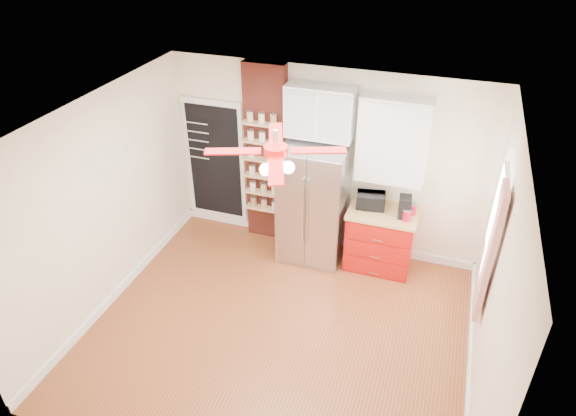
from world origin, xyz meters
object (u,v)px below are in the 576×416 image
(ceiling_fan, at_px, (276,151))
(toaster_oven, at_px, (371,201))
(fridge, at_px, (313,203))
(pantry_jar_oats, at_px, (251,151))
(coffee_maker, at_px, (405,207))
(canister_left, at_px, (407,215))
(red_cabinet, at_px, (380,239))

(ceiling_fan, xyz_separation_m, toaster_oven, (0.73, 1.74, -1.42))
(fridge, xyz_separation_m, pantry_jar_oats, (-0.98, 0.17, 0.57))
(ceiling_fan, relative_size, pantry_jar_oats, 9.69)
(ceiling_fan, height_order, coffee_maker, ceiling_fan)
(fridge, height_order, ceiling_fan, ceiling_fan)
(toaster_oven, xyz_separation_m, coffee_maker, (0.47, -0.09, 0.04))
(canister_left, bearing_deg, fridge, 177.27)
(toaster_oven, relative_size, coffee_maker, 1.29)
(fridge, bearing_deg, toaster_oven, 7.99)
(fridge, distance_m, toaster_oven, 0.79)
(red_cabinet, height_order, toaster_oven, toaster_oven)
(coffee_maker, xyz_separation_m, pantry_jar_oats, (-2.22, 0.15, 0.40))
(red_cabinet, bearing_deg, canister_left, -19.36)
(canister_left, relative_size, pantry_jar_oats, 1.02)
(coffee_maker, bearing_deg, toaster_oven, 162.27)
(ceiling_fan, distance_m, canister_left, 2.47)
(fridge, height_order, red_cabinet, fridge)
(ceiling_fan, height_order, canister_left, ceiling_fan)
(coffee_maker, bearing_deg, canister_left, -68.78)
(red_cabinet, relative_size, ceiling_fan, 0.67)
(coffee_maker, bearing_deg, fridge, 173.83)
(fridge, bearing_deg, red_cabinet, 2.95)
(red_cabinet, distance_m, toaster_oven, 0.59)
(ceiling_fan, xyz_separation_m, pantry_jar_oats, (-1.03, 1.80, -0.98))
(canister_left, height_order, pantry_jar_oats, pantry_jar_oats)
(coffee_maker, distance_m, canister_left, 0.12)
(fridge, relative_size, ceiling_fan, 1.25)
(ceiling_fan, bearing_deg, coffee_maker, 54.21)
(fridge, xyz_separation_m, canister_left, (1.29, -0.06, 0.10))
(toaster_oven, height_order, coffee_maker, coffee_maker)
(fridge, height_order, canister_left, fridge)
(pantry_jar_oats, bearing_deg, coffee_maker, -3.81)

